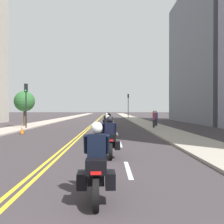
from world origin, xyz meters
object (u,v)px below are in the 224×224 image
Objects in this scene: motorcycle_3 at (109,126)px; motorcycle_4 at (107,123)px; motorcycle_2 at (108,131)px; traffic_light_near at (26,98)px; pedestrian_0 at (154,119)px; motorcycle_1 at (110,140)px; motorcycle_0 at (97,168)px; traffic_light_far at (128,102)px; traffic_cone_1 at (22,129)px; pedestrian_1 at (156,118)px; motorcycle_5 at (108,121)px; street_tree_0 at (24,101)px.

motorcycle_4 is (-0.22, 4.39, -0.00)m from motorcycle_3.
motorcycle_2 is 0.51× the size of traffic_light_near.
motorcycle_2 is 8.81m from motorcycle_4.
motorcycle_3 is 7.45m from pedestrian_0.
motorcycle_0 is at bearing -96.30° from motorcycle_1.
traffic_light_far is at bearing 84.15° from motorcycle_2.
traffic_cone_1 is 0.17× the size of traffic_light_near.
traffic_light_near reaches higher than traffic_cone_1.
pedestrian_1 is at bearing 68.59° from motorcycle_2.
motorcycle_2 is 4.42m from motorcycle_3.
traffic_light_near is 13.72m from pedestrian_1.
motorcycle_4 is 4.14m from motorcycle_5.
motorcycle_4 is at bearing -122.08° from pedestrian_1.
motorcycle_1 is at bearing -95.15° from traffic_light_far.
motorcycle_4 is at bearing 92.88° from motorcycle_3.
traffic_light_far is at bearing 61.12° from street_tree_0.
motorcycle_5 is (-0.04, 12.95, 0.01)m from motorcycle_2.
motorcycle_5 is at bearing 50.11° from traffic_cone_1.
pedestrian_0 is at bearing -85.90° from pedestrian_1.
motorcycle_5 is (0.10, 4.14, 0.00)m from motorcycle_4.
traffic_cone_1 is at bearing 122.01° from motorcycle_1.
motorcycle_4 is 7.57m from traffic_cone_1.
motorcycle_2 is (0.16, 9.53, -0.02)m from motorcycle_0.
motorcycle_2 is at bearing -88.80° from motorcycle_5.
pedestrian_1 is at bearing 59.63° from motorcycle_3.
traffic_light_near is at bearing 109.77° from motorcycle_0.
motorcycle_0 is 1.02× the size of motorcycle_4.
pedestrian_1 is at bearing 74.62° from motorcycle_0.
motorcycle_1 is 0.50× the size of traffic_light_near.
motorcycle_2 is 12.95m from traffic_light_near.
motorcycle_1 is 0.99× the size of motorcycle_3.
motorcycle_1 is at bearing 84.61° from motorcycle_0.
traffic_light_near reaches higher than street_tree_0.
motorcycle_5 is at bearing 85.82° from motorcycle_4.
traffic_light_near reaches higher than pedestrian_1.
motorcycle_3 is 0.44× the size of traffic_light_far.
street_tree_0 is at bearing -161.46° from pedestrian_1.
motorcycle_4 reaches higher than traffic_cone_1.
traffic_cone_1 is (-6.54, -3.81, -0.27)m from motorcycle_4.
motorcycle_1 reaches higher than motorcycle_2.
traffic_light_far is at bearing 81.74° from motorcycle_5.
pedestrian_1 reaches higher than motorcycle_2.
motorcycle_0 is 1.02× the size of motorcycle_5.
traffic_cone_1 is at bearing -72.97° from street_tree_0.
pedestrian_0 reaches higher than pedestrian_1.
pedestrian_1 is 0.46× the size of street_tree_0.
pedestrian_0 reaches higher than motorcycle_2.
traffic_light_far reaches higher than pedestrian_0.
motorcycle_1 is 1.23× the size of pedestrian_1.
traffic_light_near reaches higher than motorcycle_3.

